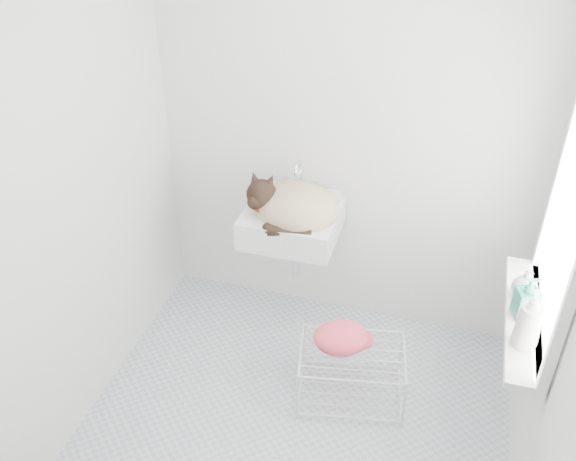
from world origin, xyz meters
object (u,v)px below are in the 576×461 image
(bottle_c, at_px, (522,296))
(bottle_b, at_px, (522,315))
(bottle_a, at_px, (523,345))
(wire_rack, at_px, (351,376))
(sink, at_px, (292,211))
(cat, at_px, (293,206))

(bottle_c, bearing_deg, bottle_b, -90.00)
(bottle_a, bearing_deg, bottle_b, 90.00)
(wire_rack, distance_m, bottle_c, 1.04)
(bottle_b, bearing_deg, wire_rack, 174.75)
(sink, height_order, bottle_c, sink)
(cat, bearing_deg, bottle_c, -10.49)
(wire_rack, relative_size, bottle_c, 3.61)
(cat, bearing_deg, bottle_a, -23.39)
(sink, xyz_separation_m, bottle_a, (1.24, -0.74, 0.00))
(wire_rack, xyz_separation_m, bottle_a, (0.76, -0.27, 0.70))
(wire_rack, xyz_separation_m, bottle_b, (0.76, -0.07, 0.70))
(wire_rack, relative_size, bottle_b, 2.68)
(cat, relative_size, bottle_a, 2.16)
(cat, xyz_separation_m, bottle_c, (1.23, -0.39, -0.04))
(bottle_c, bearing_deg, bottle_a, -90.00)
(sink, relative_size, cat, 1.01)
(bottle_a, relative_size, bottle_c, 1.58)
(cat, height_order, bottle_c, cat)
(sink, relative_size, bottle_b, 2.56)
(bottle_a, distance_m, bottle_b, 0.20)
(bottle_c, bearing_deg, sink, 161.97)
(bottle_b, relative_size, bottle_c, 1.35)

